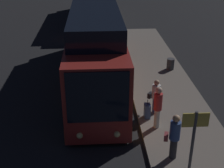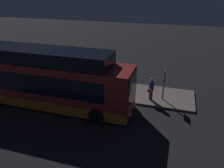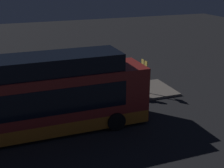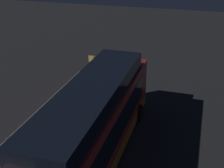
# 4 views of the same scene
# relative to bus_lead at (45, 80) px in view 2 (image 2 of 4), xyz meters

# --- Properties ---
(ground) EXTENTS (80.00, 80.00, 0.00)m
(ground) POSITION_rel_bus_lead_xyz_m (0.33, 0.16, -1.89)
(ground) COLOR #232326
(platform) EXTENTS (20.00, 3.42, 0.15)m
(platform) POSITION_rel_bus_lead_xyz_m (0.33, 3.47, -1.81)
(platform) COLOR slate
(platform) RESTS_ON ground
(bus_lead) EXTENTS (12.41, 2.83, 4.17)m
(bus_lead) POSITION_rel_bus_lead_xyz_m (0.00, 0.00, 0.00)
(bus_lead) COLOR maroon
(bus_lead) RESTS_ON ground
(passenger_boarding) EXTENTS (0.59, 0.62, 1.59)m
(passenger_boarding) POSITION_rel_bus_lead_xyz_m (3.98, 2.56, -0.88)
(passenger_boarding) COLOR #4C476B
(passenger_boarding) RESTS_ON platform
(passenger_waiting) EXTENTS (0.42, 0.42, 1.84)m
(passenger_waiting) POSITION_rel_bus_lead_xyz_m (5.17, 2.41, -0.71)
(passenger_waiting) COLOR silver
(passenger_waiting) RESTS_ON platform
(passenger_with_bags) EXTENTS (0.46, 0.61, 1.75)m
(passenger_with_bags) POSITION_rel_bus_lead_xyz_m (7.13, 2.61, -0.78)
(passenger_with_bags) COLOR #2D2D33
(passenger_with_bags) RESTS_ON platform
(suitcase) EXTENTS (0.34, 0.25, 0.89)m
(suitcase) POSITION_rel_bus_lead_xyz_m (4.41, 2.14, -1.41)
(suitcase) COLOR #334C7F
(suitcase) RESTS_ON platform
(sign_post) EXTENTS (0.10, 0.84, 2.38)m
(sign_post) POSITION_rel_bus_lead_xyz_m (7.99, 2.96, -0.18)
(sign_post) COLOR #4C4C51
(sign_post) RESTS_ON platform
(trash_bin) EXTENTS (0.44, 0.44, 0.65)m
(trash_bin) POSITION_rel_bus_lead_xyz_m (-0.88, 4.39, -1.41)
(trash_bin) COLOR #3F3F44
(trash_bin) RESTS_ON platform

